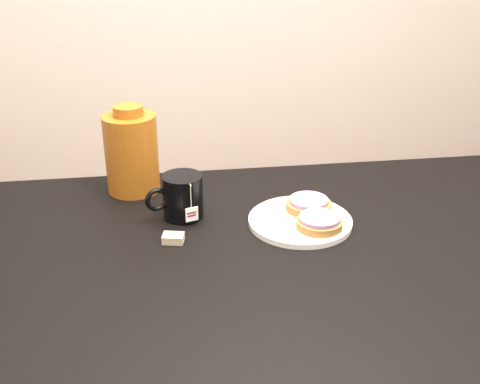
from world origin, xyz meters
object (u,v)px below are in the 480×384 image
(bagel_front, at_px, (319,222))
(bagel_package, at_px, (132,152))
(plate, at_px, (300,220))
(teabag_pouch, at_px, (173,238))
(table, at_px, (288,284))
(bagel_back, at_px, (309,204))
(mug, at_px, (182,196))

(bagel_front, relative_size, bagel_package, 0.65)
(plate, bearing_deg, teabag_pouch, -171.54)
(table, height_order, teabag_pouch, teabag_pouch)
(table, height_order, plate, plate)
(table, height_order, bagel_front, bagel_front)
(bagel_back, bearing_deg, bagel_package, 154.40)
(teabag_pouch, bearing_deg, table, -16.33)
(bagel_back, relative_size, bagel_front, 1.03)
(bagel_back, bearing_deg, teabag_pouch, -164.74)
(bagel_front, bearing_deg, plate, 124.86)
(mug, relative_size, teabag_pouch, 3.26)
(bagel_front, bearing_deg, table, -139.96)
(table, height_order, mug, mug)
(bagel_front, height_order, teabag_pouch, bagel_front)
(bagel_back, height_order, teabag_pouch, bagel_back)
(plate, distance_m, bagel_package, 0.46)
(bagel_back, height_order, bagel_package, bagel_package)
(mug, height_order, bagel_package, bagel_package)
(bagel_package, bearing_deg, table, -47.02)
(mug, distance_m, teabag_pouch, 0.13)
(bagel_back, bearing_deg, bagel_front, -88.67)
(table, height_order, bagel_back, bagel_back)
(bagel_front, height_order, mug, mug)
(mug, bearing_deg, bagel_front, -40.56)
(plate, height_order, mug, mug)
(bagel_back, distance_m, bagel_front, 0.09)
(table, distance_m, bagel_package, 0.52)
(bagel_back, xyz_separation_m, bagel_package, (-0.41, 0.19, 0.08))
(bagel_back, bearing_deg, table, -116.41)
(bagel_back, distance_m, teabag_pouch, 0.33)
(teabag_pouch, bearing_deg, plate, 8.46)
(plate, bearing_deg, table, -113.05)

